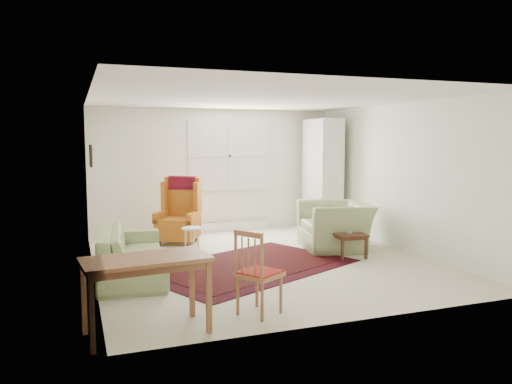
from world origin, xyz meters
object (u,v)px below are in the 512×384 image
object	(u,v)px
coffee_table	(349,245)
cabinet	(323,175)
stool	(192,241)
sofa	(131,243)
armchair	(335,221)
desk	(147,296)
wingback_chair	(178,210)
desk_chair	(259,272)

from	to	relation	value
coffee_table	cabinet	size ratio (longest dim) A/B	0.21
cabinet	stool	bearing A→B (deg)	-159.39
sofa	cabinet	world-z (taller)	cabinet
armchair	stool	world-z (taller)	armchair
stool	desk	size ratio (longest dim) A/B	0.37
wingback_chair	stool	xyz separation A→B (m)	(0.05, -0.90, -0.38)
armchair	desk_chair	distance (m)	3.55
coffee_table	cabinet	xyz separation A→B (m)	(0.71, 2.27, 0.95)
desk	coffee_table	bearing A→B (deg)	31.10
armchair	stool	xyz separation A→B (m)	(-2.43, 0.42, -0.26)
stool	desk	bearing A→B (deg)	-110.20
cabinet	desk	distance (m)	6.11
stool	desk	world-z (taller)	desk
cabinet	desk_chair	world-z (taller)	cabinet
armchair	desk_chair	world-z (taller)	armchair
coffee_table	desk_chair	world-z (taller)	desk_chair
wingback_chair	desk	world-z (taller)	wingback_chair
coffee_table	wingback_chair	bearing A→B (deg)	140.13
stool	desk_chair	distance (m)	3.07
armchair	coffee_table	xyz separation A→B (m)	(-0.11, -0.66, -0.28)
desk	desk_chair	world-z (taller)	desk_chair
armchair	desk	world-z (taller)	armchair
stool	armchair	bearing A→B (deg)	-9.89
sofa	armchair	size ratio (longest dim) A/B	1.80
armchair	coffee_table	size ratio (longest dim) A/B	2.56
coffee_table	stool	xyz separation A→B (m)	(-2.32, 1.08, 0.03)
desk_chair	sofa	bearing A→B (deg)	-3.70
sofa	cabinet	distance (m)	4.66
armchair	wingback_chair	size ratio (longest dim) A/B	1.01
desk_chair	cabinet	bearing A→B (deg)	-66.48
sofa	desk	xyz separation A→B (m)	(-0.10, -2.26, -0.07)
sofa	desk	world-z (taller)	sofa
armchair	wingback_chair	distance (m)	2.81
wingback_chair	desk_chair	bearing A→B (deg)	-58.70
wingback_chair	stool	size ratio (longest dim) A/B	2.71
sofa	armchair	world-z (taller)	armchair
armchair	stool	bearing A→B (deg)	-89.18
desk_chair	wingback_chair	bearing A→B (deg)	-29.95
wingback_chair	desk_chair	size ratio (longest dim) A/B	1.30
armchair	coffee_table	world-z (taller)	armchair
coffee_table	cabinet	bearing A→B (deg)	72.67
sofa	armchair	bearing A→B (deg)	-76.14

